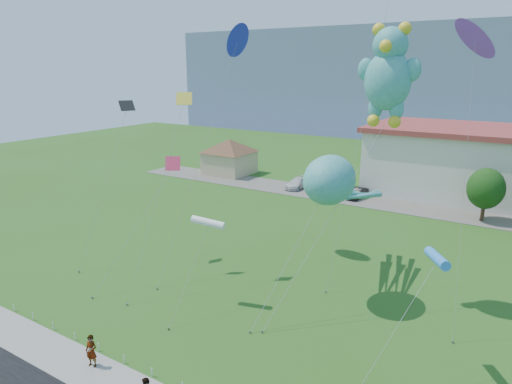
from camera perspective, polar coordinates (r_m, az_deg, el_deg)
ground at (r=25.40m, az=-8.92°, el=-21.04°), size 160.00×160.00×0.00m
parking_strip at (r=54.14m, az=15.97°, el=-1.36°), size 70.00×6.00×0.06m
hill_ridge at (r=135.90m, az=26.89°, el=12.63°), size 160.00×50.00×25.00m
pavilion at (r=66.34m, az=-3.35°, el=4.86°), size 9.20×9.20×5.00m
rope_fence at (r=24.49m, az=-11.08°, el=-21.98°), size 26.05×0.05×0.50m
tree_near at (r=50.66m, az=26.80°, el=0.38°), size 3.60×3.60×5.47m
pedestrian_left at (r=26.09m, az=-19.89°, el=-18.17°), size 0.72×0.56×1.75m
parked_car_white at (r=58.67m, az=5.23°, el=1.13°), size 1.90×4.51×1.30m
parked_car_blue at (r=56.33m, az=8.56°, el=0.43°), size 1.64×3.88×1.31m
parked_car_black at (r=55.21m, az=12.52°, el=-0.12°), size 1.65×3.81×1.22m
octopus_kite at (r=30.50m, az=10.04°, el=0.64°), size 3.49×13.67×9.70m
teddy_bear_kite at (r=29.44m, az=16.21°, el=14.10°), size 5.86×9.40×17.54m
small_kite_purple at (r=28.88m, az=25.68°, el=16.15°), size 2.16×4.48×17.19m
small_kite_white at (r=29.25m, az=-6.05°, el=-3.90°), size 0.50×5.40×5.88m
small_kite_black at (r=36.97m, az=-16.48°, el=8.06°), size 1.43×5.95×12.58m
small_kite_yellow at (r=32.52m, az=-9.79°, el=8.55°), size 1.29×7.46×13.31m
small_kite_blue at (r=37.49m, az=-2.57°, el=17.75°), size 1.80×11.03×17.72m
small_kite_pink at (r=33.81m, az=-11.32°, el=1.90°), size 2.09×7.69×8.62m
small_kite_cyan at (r=23.87m, az=21.61°, el=-7.84°), size 2.63×7.43×6.51m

